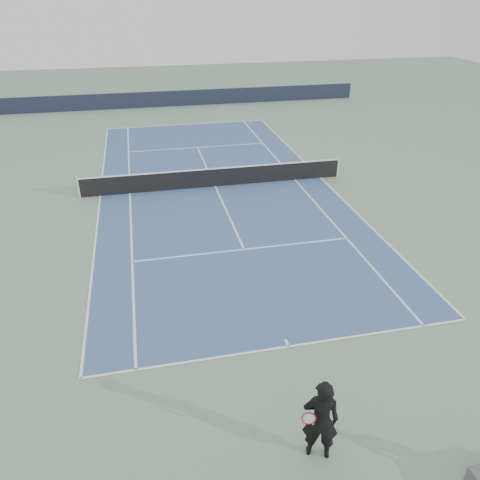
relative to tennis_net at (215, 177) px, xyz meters
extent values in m
plane|color=slate|center=(0.00, 0.00, -0.50)|extent=(80.00, 80.00, 0.00)
cube|color=#385686|center=(0.00, 0.00, -0.50)|extent=(10.97, 23.77, 0.01)
cylinder|color=silver|center=(-6.40, 0.00, 0.03)|extent=(0.10, 0.10, 1.07)
cylinder|color=silver|center=(6.40, 0.00, 0.03)|extent=(0.10, 0.10, 1.07)
cube|color=black|center=(0.00, 0.00, -0.04)|extent=(12.80, 0.03, 0.90)
cube|color=white|center=(0.00, 0.00, 0.43)|extent=(12.80, 0.04, 0.06)
cube|color=black|center=(0.00, 17.88, 0.10)|extent=(30.00, 0.25, 1.20)
imported|color=black|center=(-0.42, -15.18, 0.51)|extent=(0.91, 0.78, 2.03)
torus|color=maroon|center=(-0.70, -15.23, 0.68)|extent=(0.34, 0.18, 0.36)
cylinder|color=white|center=(-0.70, -15.23, 0.68)|extent=(0.29, 0.14, 0.32)
cylinder|color=white|center=(-0.58, -15.20, 0.42)|extent=(0.08, 0.13, 0.27)
camera|label=1|loc=(-3.41, -21.20, 8.22)|focal=35.00mm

